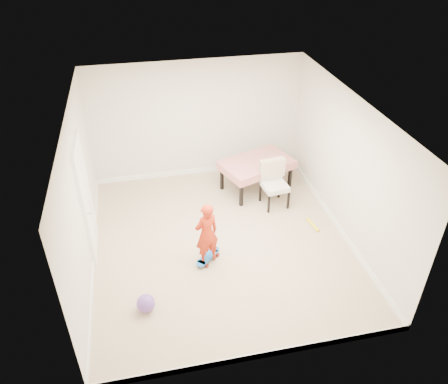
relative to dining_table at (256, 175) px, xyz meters
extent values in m
plane|color=tan|center=(-1.10, -1.61, -0.34)|extent=(5.00, 5.00, 0.00)
cube|color=white|center=(-1.10, -1.61, 2.24)|extent=(4.50, 5.00, 0.04)
cube|color=beige|center=(-1.10, 0.87, 0.96)|extent=(4.50, 0.04, 2.60)
cube|color=beige|center=(-1.10, -4.09, 0.96)|extent=(4.50, 0.04, 2.60)
cube|color=beige|center=(-3.33, -1.61, 0.96)|extent=(0.04, 5.00, 2.60)
cube|color=beige|center=(1.13, -1.61, 0.96)|extent=(0.04, 5.00, 2.60)
cube|color=white|center=(-3.32, -1.31, 0.69)|extent=(0.11, 0.94, 2.11)
cube|color=white|center=(-1.10, 0.88, -0.28)|extent=(4.50, 0.02, 0.12)
cube|color=white|center=(-1.10, -4.10, -0.28)|extent=(4.50, 0.02, 0.12)
cube|color=white|center=(-3.34, -1.61, -0.28)|extent=(0.02, 5.00, 0.12)
cube|color=white|center=(1.14, -1.61, -0.28)|extent=(0.02, 5.00, 0.12)
imported|color=red|center=(-1.43, -2.06, 0.24)|extent=(0.49, 0.40, 1.16)
sphere|color=#6A43A1|center=(-2.52, -2.92, -0.20)|extent=(0.28, 0.28, 0.28)
cylinder|color=yellow|center=(0.71, -1.51, -0.31)|extent=(0.12, 0.40, 0.06)
camera|label=1|loc=(-2.32, -7.59, 4.82)|focal=35.00mm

